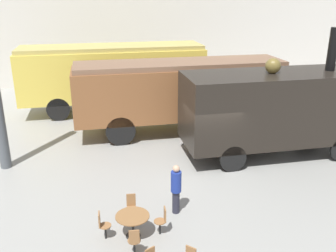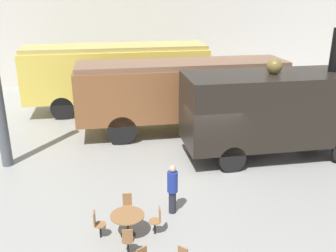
{
  "view_description": "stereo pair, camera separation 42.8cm",
  "coord_description": "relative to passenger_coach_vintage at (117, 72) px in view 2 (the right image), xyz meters",
  "views": [
    {
      "loc": [
        -4.33,
        -13.17,
        6.84
      ],
      "look_at": [
        -1.36,
        1.0,
        1.6
      ],
      "focal_mm": 40.0,
      "sensor_mm": 36.0,
      "label": 1
    },
    {
      "loc": [
        -3.91,
        -13.25,
        6.84
      ],
      "look_at": [
        -1.36,
        1.0,
        1.6
      ],
      "focal_mm": 40.0,
      "sensor_mm": 36.0,
      "label": 2
    }
  ],
  "objects": [
    {
      "name": "ground_plane",
      "position": [
        3.04,
        -8.81,
        -2.34
      ],
      "size": [
        80.0,
        80.0,
        0.0
      ],
      "primitive_type": "plane",
      "color": "gray"
    },
    {
      "name": "backdrop_wall",
      "position": [
        3.04,
        7.07,
        2.16
      ],
      "size": [
        44.0,
        0.15,
        9.0
      ],
      "color": "silver",
      "rests_on": "ground_plane"
    },
    {
      "name": "passenger_coach_vintage",
      "position": [
        0.0,
        0.0,
        0.0
      ],
      "size": [
        10.64,
        2.81,
        3.89
      ],
      "color": "#E0C64C",
      "rests_on": "ground_plane"
    },
    {
      "name": "passenger_coach_wooden",
      "position": [
        3.02,
        -4.35,
        -0.11
      ],
      "size": [
        10.43,
        2.65,
        3.62
      ],
      "color": "brown",
      "rests_on": "ground_plane"
    },
    {
      "name": "steam_locomotive",
      "position": [
        6.47,
        -7.93,
        -0.16
      ],
      "size": [
        8.15,
        2.77,
        5.43
      ],
      "color": "black",
      "rests_on": "ground_plane"
    },
    {
      "name": "cafe_table_near",
      "position": [
        -0.39,
        -12.65,
        -1.76
      ],
      "size": [
        1.0,
        1.0,
        0.7
      ],
      "color": "black",
      "rests_on": "ground_plane"
    },
    {
      "name": "cafe_chair_0",
      "position": [
        0.48,
        -12.71,
        -1.83
      ],
      "size": [
        0.36,
        0.36,
        0.87
      ],
      "rotation": [
        0.0,
        0.0,
        9.35
      ],
      "color": "black",
      "rests_on": "ground_plane"
    },
    {
      "name": "cafe_chair_1",
      "position": [
        -0.33,
        -11.78,
        -1.83
      ],
      "size": [
        0.36,
        0.36,
        0.87
      ],
      "rotation": [
        0.0,
        0.0,
        10.93
      ],
      "color": "black",
      "rests_on": "ground_plane"
    },
    {
      "name": "cafe_chair_2",
      "position": [
        -1.26,
        -12.59,
        -1.83
      ],
      "size": [
        0.36,
        0.36,
        0.87
      ],
      "rotation": [
        0.0,
        0.0,
        12.5
      ],
      "color": "black",
      "rests_on": "ground_plane"
    },
    {
      "name": "cafe_chair_3",
      "position": [
        -0.45,
        -13.52,
        -1.83
      ],
      "size": [
        0.36,
        0.36,
        0.87
      ],
      "rotation": [
        0.0,
        0.0,
        14.07
      ],
      "color": "black",
      "rests_on": "ground_plane"
    },
    {
      "name": "visitor_person",
      "position": [
        1.13,
        -11.67,
        -1.42
      ],
      "size": [
        0.34,
        0.34,
        1.7
      ],
      "color": "#262633",
      "rests_on": "ground_plane"
    }
  ]
}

